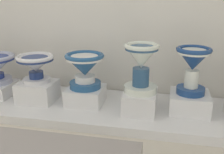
{
  "coord_description": "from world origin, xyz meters",
  "views": [
    {
      "loc": [
        2.49,
        -0.05,
        1.2
      ],
      "look_at": [
        1.95,
        2.45,
        0.39
      ],
      "focal_mm": 44.36,
      "sensor_mm": 36.0,
      "label": 1
    }
  ],
  "objects": [
    {
      "name": "antique_toilet_leftmost",
      "position": [
        1.17,
        2.42,
        0.48
      ],
      "size": [
        0.38,
        0.38,
        0.28
      ],
      "color": "white",
      "rests_on": "plinth_block_leftmost"
    },
    {
      "name": "antique_toilet_pale_glazed",
      "position": [
        1.67,
        2.46,
        0.47
      ],
      "size": [
        0.39,
        0.39,
        0.35
      ],
      "color": "#27598E",
      "rests_on": "plinth_block_pale_glazed"
    },
    {
      "name": "plinth_block_slender_white",
      "position": [
        2.24,
        2.38,
        0.18
      ],
      "size": [
        0.3,
        0.38,
        0.19
      ],
      "primitive_type": "cube",
      "color": "white",
      "rests_on": "display_platform"
    },
    {
      "name": "antique_toilet_slender_white",
      "position": [
        2.24,
        2.38,
        0.56
      ],
      "size": [
        0.32,
        0.32,
        0.46
      ],
      "color": "white",
      "rests_on": "plinth_block_slender_white"
    },
    {
      "name": "display_platform",
      "position": [
        1.95,
        2.45,
        0.04
      ],
      "size": [
        3.1,
        0.88,
        0.08
      ],
      "primitive_type": "cube",
      "color": "white",
      "rests_on": "ground_plane"
    },
    {
      "name": "plinth_block_leftmost",
      "position": [
        1.17,
        2.42,
        0.19
      ],
      "size": [
        0.37,
        0.34,
        0.2
      ],
      "primitive_type": "cube",
      "color": "white",
      "rests_on": "display_platform"
    },
    {
      "name": "plinth_block_squat_floral",
      "position": [
        2.7,
        2.49,
        0.17
      ],
      "size": [
        0.37,
        0.38,
        0.18
      ],
      "primitive_type": "cube",
      "color": "white",
      "rests_on": "display_platform"
    },
    {
      "name": "plinth_block_pale_glazed",
      "position": [
        1.67,
        2.46,
        0.17
      ],
      "size": [
        0.36,
        0.35,
        0.17
      ],
      "primitive_type": "cube",
      "color": "white",
      "rests_on": "display_platform"
    },
    {
      "name": "antique_toilet_squat_floral",
      "position": [
        2.7,
        2.49,
        0.55
      ],
      "size": [
        0.32,
        0.32,
        0.44
      ],
      "color": "navy",
      "rests_on": "plinth_block_squat_floral"
    }
  ]
}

